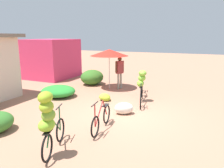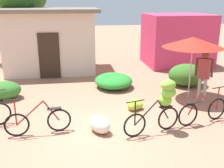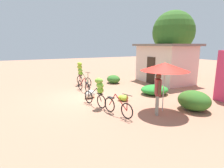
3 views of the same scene
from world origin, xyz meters
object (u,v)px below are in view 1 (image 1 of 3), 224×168
(bicycle_center_loaded, at_px, (141,83))
(person_vendor, at_px, (120,69))
(bicycle_leftmost, at_px, (49,119))
(bicycle_by_shop, at_px, (142,87))
(shop_pink, at_px, (52,59))
(banana_pile_on_ground, at_px, (105,97))
(produce_sack, at_px, (124,108))
(market_umbrella, at_px, (109,53))
(bicycle_near_pile, at_px, (101,119))

(bicycle_center_loaded, distance_m, person_vendor, 2.72)
(bicycle_leftmost, height_order, bicycle_by_shop, bicycle_leftmost)
(shop_pink, height_order, banana_pile_on_ground, shop_pink)
(bicycle_center_loaded, distance_m, produce_sack, 1.75)
(market_umbrella, height_order, bicycle_by_shop, market_umbrella)
(bicycle_leftmost, relative_size, bicycle_center_loaded, 1.04)
(person_vendor, bearing_deg, bicycle_by_shop, -114.80)
(bicycle_near_pile, bearing_deg, shop_pink, 47.63)
(shop_pink, bearing_deg, banana_pile_on_ground, -121.72)
(bicycle_leftmost, height_order, bicycle_center_loaded, bicycle_leftmost)
(banana_pile_on_ground, bearing_deg, market_umbrella, 19.46)
(market_umbrella, xyz_separation_m, banana_pile_on_ground, (-2.14, -0.75, -1.83))
(bicycle_center_loaded, relative_size, banana_pile_on_ground, 2.37)
(market_umbrella, bearing_deg, shop_pink, 73.96)
(bicycle_center_loaded, bearing_deg, bicycle_by_shop, 14.03)
(market_umbrella, bearing_deg, bicycle_center_loaded, -127.33)
(bicycle_near_pile, height_order, produce_sack, bicycle_near_pile)
(banana_pile_on_ground, relative_size, person_vendor, 0.39)
(bicycle_center_loaded, relative_size, person_vendor, 0.92)
(bicycle_center_loaded, height_order, produce_sack, bicycle_center_loaded)
(bicycle_leftmost, bearing_deg, bicycle_by_shop, -3.83)
(market_umbrella, relative_size, bicycle_center_loaded, 1.34)
(shop_pink, relative_size, bicycle_leftmost, 1.92)
(shop_pink, distance_m, bicycle_by_shop, 7.37)
(shop_pink, bearing_deg, market_umbrella, -106.04)
(bicycle_center_loaded, bearing_deg, banana_pile_on_ground, 102.65)
(bicycle_by_shop, xyz_separation_m, banana_pile_on_ground, (-1.67, 1.25, -0.21))
(bicycle_near_pile, distance_m, person_vendor, 5.47)
(banana_pile_on_ground, xyz_separation_m, person_vendor, (2.36, 0.24, 0.93))
(market_umbrella, distance_m, bicycle_leftmost, 7.10)
(bicycle_near_pile, distance_m, banana_pile_on_ground, 3.12)
(shop_pink, distance_m, banana_pile_on_ground, 6.92)
(bicycle_leftmost, bearing_deg, banana_pile_on_ground, 9.88)
(market_umbrella, distance_m, bicycle_center_loaded, 3.14)
(bicycle_leftmost, xyz_separation_m, bicycle_center_loaded, (5.07, -0.76, -0.11))
(bicycle_near_pile, distance_m, bicycle_by_shop, 4.52)
(shop_pink, xyz_separation_m, bicycle_by_shop, (-1.91, -7.05, -0.95))
(shop_pink, relative_size, banana_pile_on_ground, 4.72)
(bicycle_leftmost, bearing_deg, market_umbrella, 12.95)
(bicycle_leftmost, bearing_deg, bicycle_near_pile, -12.95)
(shop_pink, distance_m, bicycle_near_pile, 9.60)
(bicycle_leftmost, distance_m, bicycle_by_shop, 6.44)
(bicycle_leftmost, relative_size, bicycle_by_shop, 1.01)
(produce_sack, bearing_deg, bicycle_center_loaded, -6.21)
(market_umbrella, relative_size, bicycle_by_shop, 1.31)
(shop_pink, bearing_deg, person_vendor, -102.40)
(bicycle_by_shop, distance_m, person_vendor, 1.79)
(bicycle_leftmost, relative_size, person_vendor, 0.95)
(bicycle_leftmost, distance_m, produce_sack, 3.58)
(bicycle_leftmost, height_order, banana_pile_on_ground, bicycle_leftmost)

